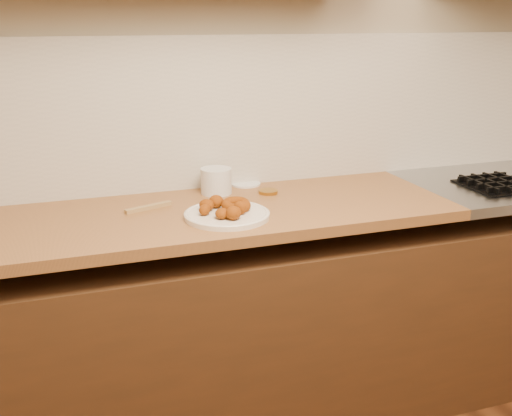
{
  "coord_description": "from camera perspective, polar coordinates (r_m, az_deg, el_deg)",
  "views": [
    {
      "loc": [
        -0.9,
        -0.31,
        1.56
      ],
      "look_at": [
        -0.26,
        1.56,
        0.93
      ],
      "focal_mm": 42.0,
      "sensor_mm": 36.0,
      "label": 1
    }
  ],
  "objects": [
    {
      "name": "wall_back",
      "position": [
        2.49,
        2.49,
        12.78
      ],
      "size": [
        4.0,
        0.02,
        2.7
      ],
      "primitive_type": "cube",
      "color": "tan",
      "rests_on": "ground"
    },
    {
      "name": "base_cabinet",
      "position": [
        2.49,
        4.81,
        -10.52
      ],
      "size": [
        3.6,
        0.6,
        0.77
      ],
      "primitive_type": "cube",
      "color": "#482914",
      "rests_on": "floor"
    },
    {
      "name": "butcher_block",
      "position": [
        2.13,
        -11.08,
        -1.33
      ],
      "size": [
        2.3,
        0.62,
        0.04
      ],
      "primitive_type": "cube",
      "color": "#975F2F",
      "rests_on": "base_cabinet"
    },
    {
      "name": "backsplash",
      "position": [
        2.5,
        2.54,
        9.33
      ],
      "size": [
        3.6,
        0.02,
        0.6
      ],
      "primitive_type": "cube",
      "color": "beige",
      "rests_on": "wall_back"
    },
    {
      "name": "donut_plate",
      "position": [
        2.08,
        -2.79,
        -0.68
      ],
      "size": [
        0.3,
        0.3,
        0.02
      ],
      "primitive_type": "cylinder",
      "color": "silver",
      "rests_on": "butcher_block"
    },
    {
      "name": "ring_donut",
      "position": [
        2.1,
        -1.93,
        0.29
      ],
      "size": [
        0.12,
        0.12,
        0.05
      ],
      "primitive_type": "torus",
      "rotation": [
        0.1,
        0.0,
        0.11
      ],
      "color": "#783105",
      "rests_on": "donut_plate"
    },
    {
      "name": "fried_dough_chunks",
      "position": [
        2.06,
        -3.39,
        0.01
      ],
      "size": [
        0.17,
        0.22,
        0.05
      ],
      "color": "#783105",
      "rests_on": "donut_plate"
    },
    {
      "name": "plastic_tub",
      "position": [
        2.36,
        -3.81,
        2.59
      ],
      "size": [
        0.16,
        0.16,
        0.1
      ],
      "primitive_type": "cylinder",
      "rotation": [
        0.0,
        0.0,
        -0.35
      ],
      "color": "silver",
      "rests_on": "butcher_block"
    },
    {
      "name": "tub_lid",
      "position": [
        2.49,
        -1.02,
        2.33
      ],
      "size": [
        0.14,
        0.14,
        0.01
      ],
      "primitive_type": "cylinder",
      "rotation": [
        0.0,
        0.0,
        -0.16
      ],
      "color": "silver",
      "rests_on": "butcher_block"
    },
    {
      "name": "brass_jar_lid",
      "position": [
        2.36,
        1.17,
        1.56
      ],
      "size": [
        0.1,
        0.1,
        0.01
      ],
      "primitive_type": "cylinder",
      "rotation": [
        0.0,
        0.0,
        0.4
      ],
      "color": "#A97B29",
      "rests_on": "butcher_block"
    },
    {
      "name": "wooden_utensil",
      "position": [
        2.2,
        -10.2,
        0.07
      ],
      "size": [
        0.18,
        0.08,
        0.01
      ],
      "primitive_type": "cube",
      "rotation": [
        0.0,
        0.0,
        0.35
      ],
      "color": "#9A7A48",
      "rests_on": "butcher_block"
    }
  ]
}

